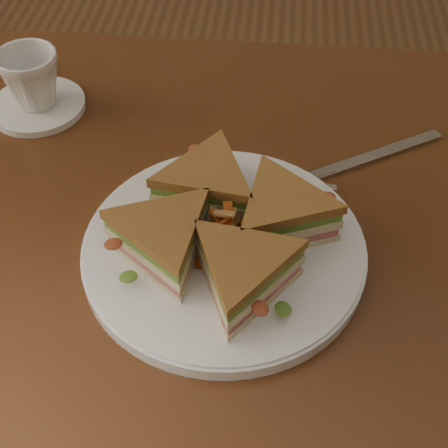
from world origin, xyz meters
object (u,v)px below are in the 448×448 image
at_px(spoon, 225,181).
at_px(knife, 367,159).
at_px(saucer, 38,106).
at_px(table, 272,282).
at_px(sandwich_wedges, 224,227).
at_px(coffee_cup, 31,79).
at_px(plate, 224,250).

distance_m(spoon, knife, 0.19).
bearing_deg(saucer, table, -30.17).
height_order(sandwich_wedges, saucer, sandwich_wedges).
distance_m(table, spoon, 0.14).
xyz_separation_m(sandwich_wedges, knife, (0.17, 0.17, -0.04)).
bearing_deg(coffee_cup, knife, -17.79).
distance_m(spoon, coffee_cup, 0.30).
distance_m(table, saucer, 0.41).
bearing_deg(table, saucer, 149.83).
relative_size(table, coffee_cup, 14.42).
distance_m(table, knife, 0.20).
height_order(table, knife, knife).
height_order(plate, sandwich_wedges, sandwich_wedges).
xyz_separation_m(spoon, coffee_cup, (-0.27, 0.13, 0.04)).
relative_size(plate, coffee_cup, 3.74).
relative_size(knife, coffee_cup, 2.30).
height_order(plate, saucer, plate).
xyz_separation_m(table, coffee_cup, (-0.34, 0.20, 0.15)).
bearing_deg(spoon, knife, 18.60).
height_order(spoon, saucer, same).
bearing_deg(spoon, coffee_cup, 155.09).
xyz_separation_m(sandwich_wedges, spoon, (-0.01, 0.11, -0.04)).
bearing_deg(spoon, plate, -85.22).
distance_m(sandwich_wedges, knife, 0.25).
relative_size(table, sandwich_wedges, 4.09).
bearing_deg(plate, spoon, 94.95).
bearing_deg(knife, table, -160.99).
xyz_separation_m(spoon, saucer, (-0.27, 0.13, 0.00)).
height_order(sandwich_wedges, knife, sandwich_wedges).
height_order(spoon, coffee_cup, coffee_cup).
distance_m(saucer, coffee_cup, 0.04).
distance_m(spoon, saucer, 0.30).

